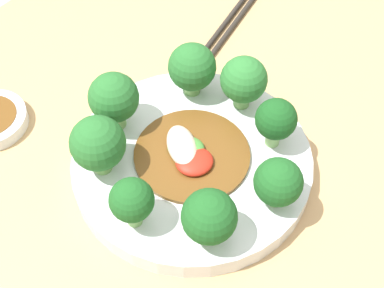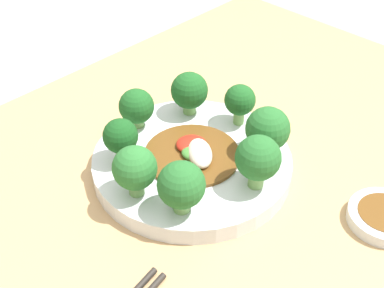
{
  "view_description": "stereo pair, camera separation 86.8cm",
  "coord_description": "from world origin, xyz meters",
  "px_view_note": "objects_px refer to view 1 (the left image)",
  "views": [
    {
      "loc": [
        0.24,
        0.25,
        1.24
      ],
      "look_at": [
        -0.03,
        0.04,
        0.81
      ],
      "focal_mm": 50.0,
      "sensor_mm": 36.0,
      "label": 1
    },
    {
      "loc": [
        -0.41,
        -0.33,
        1.23
      ],
      "look_at": [
        -0.03,
        0.04,
        0.81
      ],
      "focal_mm": 50.0,
      "sensor_mm": 36.0,
      "label": 2
    }
  ],
  "objects_px": {
    "broccoli_northeast": "(209,217)",
    "broccoli_northwest": "(276,120)",
    "broccoli_southeast": "(98,144)",
    "broccoli_north": "(278,183)",
    "stirfry_center": "(189,153)",
    "plate": "(192,162)",
    "broccoli_south": "(114,98)",
    "broccoli_east": "(132,201)",
    "broccoli_west": "(244,80)",
    "broccoli_southwest": "(192,68)",
    "chopsticks": "(236,15)"
  },
  "relations": [
    {
      "from": "broccoli_northeast",
      "to": "broccoli_northwest",
      "type": "height_order",
      "value": "broccoli_northeast"
    },
    {
      "from": "broccoli_southeast",
      "to": "broccoli_north",
      "type": "xyz_separation_m",
      "value": [
        -0.07,
        0.16,
        -0.01
      ]
    },
    {
      "from": "stirfry_center",
      "to": "broccoli_north",
      "type": "bearing_deg",
      "value": 93.9
    },
    {
      "from": "plate",
      "to": "broccoli_south",
      "type": "bearing_deg",
      "value": -81.06
    },
    {
      "from": "broccoli_east",
      "to": "broccoli_northwest",
      "type": "distance_m",
      "value": 0.17
    },
    {
      "from": "broccoli_west",
      "to": "broccoli_east",
      "type": "bearing_deg",
      "value": 1.33
    },
    {
      "from": "broccoli_northeast",
      "to": "plate",
      "type": "bearing_deg",
      "value": -133.66
    },
    {
      "from": "broccoli_southeast",
      "to": "stirfry_center",
      "type": "relative_size",
      "value": 0.56
    },
    {
      "from": "plate",
      "to": "broccoli_west",
      "type": "relative_size",
      "value": 3.92
    },
    {
      "from": "broccoli_southeast",
      "to": "stirfry_center",
      "type": "xyz_separation_m",
      "value": [
        -0.07,
        0.06,
        -0.03
      ]
    },
    {
      "from": "broccoli_west",
      "to": "broccoli_northwest",
      "type": "height_order",
      "value": "broccoli_west"
    },
    {
      "from": "broccoli_east",
      "to": "broccoli_southwest",
      "type": "xyz_separation_m",
      "value": [
        -0.17,
        -0.06,
        0.0
      ]
    },
    {
      "from": "stirfry_center",
      "to": "chopsticks",
      "type": "distance_m",
      "value": 0.27
    },
    {
      "from": "broccoli_north",
      "to": "broccoli_west",
      "type": "relative_size",
      "value": 0.86
    },
    {
      "from": "broccoli_northwest",
      "to": "broccoli_north",
      "type": "bearing_deg",
      "value": 33.81
    },
    {
      "from": "broccoli_north",
      "to": "stirfry_center",
      "type": "distance_m",
      "value": 0.11
    },
    {
      "from": "broccoli_northwest",
      "to": "stirfry_center",
      "type": "relative_size",
      "value": 0.49
    },
    {
      "from": "plate",
      "to": "broccoli_southeast",
      "type": "height_order",
      "value": "broccoli_southeast"
    },
    {
      "from": "broccoli_west",
      "to": "broccoli_southwest",
      "type": "distance_m",
      "value": 0.06
    },
    {
      "from": "broccoli_east",
      "to": "stirfry_center",
      "type": "relative_size",
      "value": 0.48
    },
    {
      "from": "plate",
      "to": "broccoli_southwest",
      "type": "relative_size",
      "value": 3.9
    },
    {
      "from": "broccoli_southwest",
      "to": "stirfry_center",
      "type": "height_order",
      "value": "broccoli_southwest"
    },
    {
      "from": "broccoli_southeast",
      "to": "plate",
      "type": "bearing_deg",
      "value": 136.81
    },
    {
      "from": "broccoli_northwest",
      "to": "chopsticks",
      "type": "bearing_deg",
      "value": -136.92
    },
    {
      "from": "broccoli_northeast",
      "to": "broccoli_west",
      "type": "bearing_deg",
      "value": -156.28
    },
    {
      "from": "plate",
      "to": "broccoli_east",
      "type": "height_order",
      "value": "broccoli_east"
    },
    {
      "from": "broccoli_northwest",
      "to": "broccoli_south",
      "type": "xyz_separation_m",
      "value": [
        0.08,
        -0.15,
        0.0
      ]
    },
    {
      "from": "broccoli_east",
      "to": "chopsticks",
      "type": "relative_size",
      "value": 0.29
    },
    {
      "from": "plate",
      "to": "broccoli_northeast",
      "type": "bearing_deg",
      "value": 46.34
    },
    {
      "from": "broccoli_south",
      "to": "broccoli_northeast",
      "type": "bearing_deg",
      "value": 72.03
    },
    {
      "from": "broccoli_east",
      "to": "chopsticks",
      "type": "xyz_separation_m",
      "value": [
        -0.34,
        -0.11,
        -0.06
      ]
    },
    {
      "from": "broccoli_southeast",
      "to": "broccoli_south",
      "type": "bearing_deg",
      "value": -152.65
    },
    {
      "from": "plate",
      "to": "broccoli_south",
      "type": "xyz_separation_m",
      "value": [
        0.01,
        -0.09,
        0.05
      ]
    },
    {
      "from": "broccoli_northwest",
      "to": "chopsticks",
      "type": "distance_m",
      "value": 0.25
    },
    {
      "from": "broccoli_west",
      "to": "broccoli_south",
      "type": "height_order",
      "value": "broccoli_south"
    },
    {
      "from": "broccoli_north",
      "to": "broccoli_southwest",
      "type": "relative_size",
      "value": 0.86
    },
    {
      "from": "plate",
      "to": "broccoli_east",
      "type": "xyz_separation_m",
      "value": [
        0.1,
        0.0,
        0.05
      ]
    },
    {
      "from": "plate",
      "to": "chopsticks",
      "type": "distance_m",
      "value": 0.27
    },
    {
      "from": "broccoli_southwest",
      "to": "broccoli_south",
      "type": "relative_size",
      "value": 0.94
    },
    {
      "from": "broccoli_southwest",
      "to": "broccoli_southeast",
      "type": "bearing_deg",
      "value": -2.67
    },
    {
      "from": "plate",
      "to": "broccoli_north",
      "type": "relative_size",
      "value": 4.55
    },
    {
      "from": "broccoli_west",
      "to": "broccoli_southeast",
      "type": "bearing_deg",
      "value": -21.59
    },
    {
      "from": "broccoli_southwest",
      "to": "broccoli_north",
      "type": "bearing_deg",
      "value": 65.61
    },
    {
      "from": "broccoli_northeast",
      "to": "chopsticks",
      "type": "height_order",
      "value": "broccoli_northeast"
    },
    {
      "from": "broccoli_northeast",
      "to": "stirfry_center",
      "type": "relative_size",
      "value": 0.51
    },
    {
      "from": "broccoli_east",
      "to": "broccoli_northwest",
      "type": "xyz_separation_m",
      "value": [
        -0.16,
        0.05,
        0.0
      ]
    },
    {
      "from": "broccoli_west",
      "to": "chopsticks",
      "type": "xyz_separation_m",
      "value": [
        -0.15,
        -0.11,
        -0.06
      ]
    },
    {
      "from": "broccoli_east",
      "to": "broccoli_northeast",
      "type": "xyz_separation_m",
      "value": [
        -0.03,
        0.07,
        -0.0
      ]
    },
    {
      "from": "broccoli_southeast",
      "to": "broccoli_north",
      "type": "relative_size",
      "value": 1.22
    },
    {
      "from": "broccoli_east",
      "to": "broccoli_south",
      "type": "relative_size",
      "value": 0.84
    }
  ]
}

